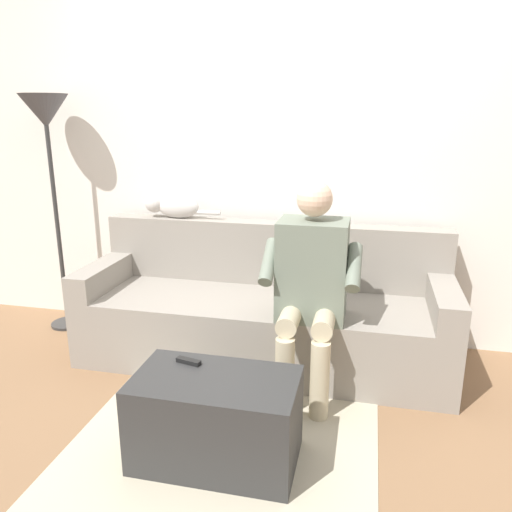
{
  "coord_description": "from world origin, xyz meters",
  "views": [
    {
      "loc": [
        -0.61,
        2.77,
        1.52
      ],
      "look_at": [
        0.0,
        0.11,
        0.74
      ],
      "focal_mm": 35.33,
      "sensor_mm": 36.0,
      "label": 1
    }
  ],
  "objects_px": {
    "couch": "(264,314)",
    "remote_black": "(189,361)",
    "person_solo_seated": "(311,278)",
    "coffee_table": "(216,419)",
    "cat_on_backrest": "(171,206)",
    "floor_lamp": "(47,129)"
  },
  "relations": [
    {
      "from": "cat_on_backrest",
      "to": "remote_black",
      "type": "bearing_deg",
      "value": 114.53
    },
    {
      "from": "coffee_table",
      "to": "person_solo_seated",
      "type": "distance_m",
      "value": 0.9
    },
    {
      "from": "couch",
      "to": "floor_lamp",
      "type": "bearing_deg",
      "value": -6.13
    },
    {
      "from": "coffee_table",
      "to": "remote_black",
      "type": "height_order",
      "value": "remote_black"
    },
    {
      "from": "floor_lamp",
      "to": "coffee_table",
      "type": "bearing_deg",
      "value": 141.87
    },
    {
      "from": "remote_black",
      "to": "floor_lamp",
      "type": "bearing_deg",
      "value": -25.92
    },
    {
      "from": "couch",
      "to": "remote_black",
      "type": "distance_m",
      "value": 0.95
    },
    {
      "from": "coffee_table",
      "to": "person_solo_seated",
      "type": "bearing_deg",
      "value": -114.86
    },
    {
      "from": "coffee_table",
      "to": "cat_on_backrest",
      "type": "relative_size",
      "value": 1.36
    },
    {
      "from": "coffee_table",
      "to": "floor_lamp",
      "type": "xyz_separation_m",
      "value": [
        1.53,
        -1.2,
        1.21
      ]
    },
    {
      "from": "coffee_table",
      "to": "person_solo_seated",
      "type": "relative_size",
      "value": 0.61
    },
    {
      "from": "cat_on_backrest",
      "to": "remote_black",
      "type": "distance_m",
      "value": 1.39
    },
    {
      "from": "remote_black",
      "to": "cat_on_backrest",
      "type": "bearing_deg",
      "value": -52.71
    },
    {
      "from": "couch",
      "to": "person_solo_seated",
      "type": "distance_m",
      "value": 0.6
    },
    {
      "from": "person_solo_seated",
      "to": "coffee_table",
      "type": "bearing_deg",
      "value": 65.14
    },
    {
      "from": "person_solo_seated",
      "to": "remote_black",
      "type": "xyz_separation_m",
      "value": [
        0.49,
        0.6,
        -0.24
      ]
    },
    {
      "from": "coffee_table",
      "to": "cat_on_backrest",
      "type": "xyz_separation_m",
      "value": [
        0.7,
        -1.29,
        0.71
      ]
    },
    {
      "from": "person_solo_seated",
      "to": "floor_lamp",
      "type": "bearing_deg",
      "value": -14.94
    },
    {
      "from": "remote_black",
      "to": "couch",
      "type": "bearing_deg",
      "value": -86.99
    },
    {
      "from": "couch",
      "to": "remote_black",
      "type": "relative_size",
      "value": 19.0
    },
    {
      "from": "coffee_table",
      "to": "remote_black",
      "type": "relative_size",
      "value": 6.08
    },
    {
      "from": "couch",
      "to": "remote_black",
      "type": "bearing_deg",
      "value": 80.25
    }
  ]
}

